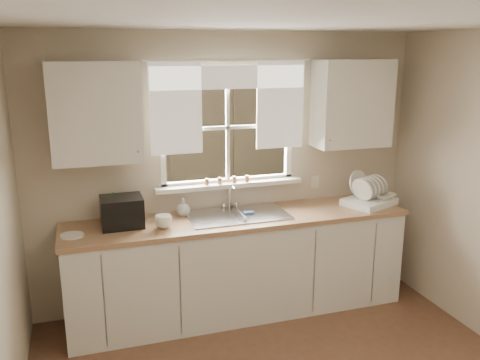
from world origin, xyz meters
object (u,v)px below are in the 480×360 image
object	(u,v)px
soap_bottle_a	(113,208)
black_appliance	(122,212)
dish_rack	(369,197)
cup	(164,222)

from	to	relation	value
soap_bottle_a	black_appliance	size ratio (longest dim) A/B	0.77
dish_rack	soap_bottle_a	size ratio (longest dim) A/B	2.14
soap_bottle_a	cup	size ratio (longest dim) A/B	1.87
black_appliance	soap_bottle_a	bearing A→B (deg)	118.74
dish_rack	soap_bottle_a	xyz separation A→B (m)	(-2.34, 0.21, 0.06)
soap_bottle_a	black_appliance	bearing A→B (deg)	-38.63
soap_bottle_a	black_appliance	world-z (taller)	soap_bottle_a
soap_bottle_a	dish_rack	bearing A→B (deg)	17.20
black_appliance	dish_rack	bearing A→B (deg)	-2.79
soap_bottle_a	cup	bearing A→B (deg)	-12.69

